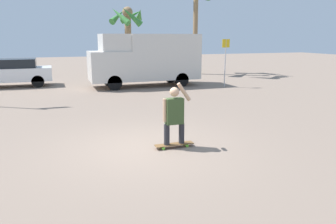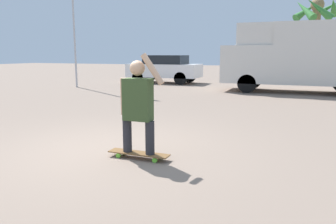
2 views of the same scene
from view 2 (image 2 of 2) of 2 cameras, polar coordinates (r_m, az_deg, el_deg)
ground_plane at (r=5.71m, az=-10.38°, el=-6.51°), size 80.00×80.00×0.00m
skateboard at (r=5.18m, az=-5.12°, el=-7.25°), size 0.99×0.22×0.09m
person_skateboarder at (r=4.99m, az=-5.28°, el=1.72°), size 0.72×0.23×1.54m
camper_van at (r=14.76m, az=22.00°, el=9.17°), size 6.00×2.06×2.85m
parked_car_white at (r=18.33m, az=-0.59°, el=7.62°), size 3.97×1.76×1.53m
palm_tree_center_background at (r=22.65m, az=24.48°, el=14.65°), size 2.86×2.90×4.96m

